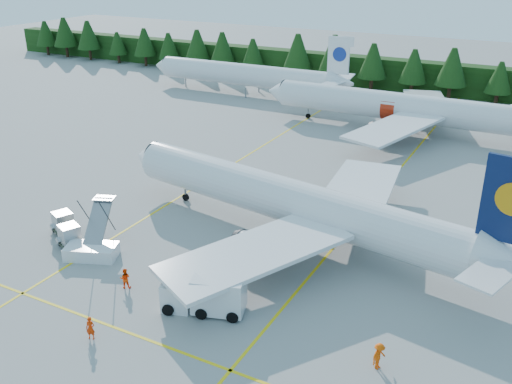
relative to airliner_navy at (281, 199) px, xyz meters
The scene contains 14 objects.
ground 14.34m from the airliner_navy, 90.81° to the right, with size 320.00×320.00×0.00m, color gray.
taxi_stripe_a 15.94m from the airliner_navy, 156.50° to the left, with size 0.25×120.00×0.01m, color yellow.
taxi_stripe_b 9.28m from the airliner_navy, 46.76° to the left, with size 0.25×120.00×0.01m, color yellow.
taxi_stripe_cross 20.19m from the airliner_navy, 90.56° to the right, with size 80.00×0.25×0.01m, color yellow.
treeline_hedge 68.18m from the airliner_navy, 90.16° to the left, with size 220.00×4.00×6.00m, color black.
airliner_navy is the anchor object (origin of this frame).
airliner_red 40.01m from the airliner_navy, 91.50° to the left, with size 43.22×35.58×12.57m.
airliner_far_left 60.47m from the airliner_navy, 123.76° to the left, with size 42.09×4.27×12.25m.
airstairs 18.39m from the airliner_navy, 137.65° to the right, with size 5.45×7.10×4.19m.
service_truck 14.87m from the airliner_navy, 88.30° to the right, with size 6.90×4.20×3.14m.
uld_pair 21.13m from the airliner_navy, 148.08° to the right, with size 5.73×4.58×1.92m.
crew_a 22.37m from the airliner_navy, 102.86° to the right, with size 0.67×0.44×1.83m, color red.
crew_b 16.96m from the airliner_navy, 115.45° to the right, with size 0.88×0.69×1.81m, color #FF3C05.
crew_c 21.01m from the airliner_navy, 45.60° to the right, with size 0.83×0.56×2.00m, color #E84804.
Camera 1 is at (21.98, -32.31, 26.40)m, focal length 40.00 mm.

